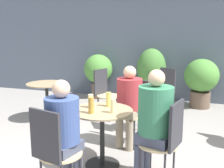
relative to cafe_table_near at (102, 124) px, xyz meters
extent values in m
plane|color=gray|center=(0.03, 0.10, -0.55)|extent=(20.00, 20.00, 0.00)
cube|color=#4C5666|center=(0.03, 3.63, 0.95)|extent=(10.00, 0.06, 3.00)
cylinder|color=black|center=(0.00, 0.00, -0.54)|extent=(0.44, 0.44, 0.01)
cylinder|color=black|center=(0.00, 0.00, -0.18)|extent=(0.06, 0.06, 0.70)
cylinder|color=#997F5B|center=(0.00, 0.00, 0.17)|extent=(0.76, 0.76, 0.02)
cylinder|color=black|center=(-1.59, 1.31, -0.54)|extent=(0.44, 0.44, 0.01)
cylinder|color=black|center=(-1.59, 1.31, -0.18)|extent=(0.06, 0.06, 0.70)
cylinder|color=#997F5B|center=(-1.59, 1.31, 0.17)|extent=(0.74, 0.74, 0.02)
cylinder|color=tan|center=(-0.19, -0.72, -0.09)|extent=(0.44, 0.44, 0.02)
cylinder|color=#2D2D33|center=(-0.29, -0.54, -0.32)|extent=(0.02, 0.02, 0.45)
cube|color=#2D2D33|center=(-0.23, -0.91, 0.17)|extent=(0.37, 0.12, 0.50)
cylinder|color=tan|center=(0.72, -0.19, -0.09)|extent=(0.44, 0.44, 0.02)
cylinder|color=#2D2D33|center=(0.89, -0.08, -0.32)|extent=(0.02, 0.02, 0.45)
cylinder|color=#2D2D33|center=(0.54, -0.29, -0.32)|extent=(0.02, 0.02, 0.45)
cylinder|color=#2D2D33|center=(0.61, -0.01, -0.32)|extent=(0.02, 0.02, 0.45)
cube|color=#2D2D33|center=(0.91, -0.23, 0.17)|extent=(0.12, 0.37, 0.50)
cylinder|color=tan|center=(0.19, 0.72, -0.09)|extent=(0.44, 0.44, 0.02)
cylinder|color=#2D2D33|center=(0.36, 0.82, -0.32)|extent=(0.02, 0.02, 0.45)
cylinder|color=#2D2D33|center=(0.08, 0.89, -0.32)|extent=(0.02, 0.02, 0.45)
cylinder|color=#2D2D33|center=(0.29, 0.54, -0.32)|extent=(0.02, 0.02, 0.45)
cylinder|color=#2D2D33|center=(0.01, 0.61, -0.32)|extent=(0.02, 0.02, 0.45)
cube|color=#2D2D33|center=(0.23, 0.91, 0.17)|extent=(0.37, 0.12, 0.50)
cylinder|color=tan|center=(-0.52, 1.77, -0.09)|extent=(0.44, 0.44, 0.02)
cylinder|color=#2D2D33|center=(-0.60, 1.96, -0.32)|extent=(0.02, 0.02, 0.45)
cylinder|color=#2D2D33|center=(-0.70, 1.69, -0.32)|extent=(0.02, 0.02, 0.45)
cylinder|color=#2D2D33|center=(-0.33, 1.86, -0.32)|extent=(0.02, 0.02, 0.45)
cylinder|color=#2D2D33|center=(-0.43, 1.59, -0.32)|extent=(0.02, 0.02, 0.45)
cube|color=#2D2D33|center=(-0.70, 1.85, 0.17)|extent=(0.16, 0.36, 0.50)
cylinder|color=tan|center=(0.18, 1.36, -0.09)|extent=(0.44, 0.44, 0.02)
cylinder|color=#2D2D33|center=(-0.02, 1.40, -0.32)|extent=(0.02, 0.02, 0.45)
cylinder|color=#2D2D33|center=(0.13, 1.16, -0.32)|extent=(0.02, 0.02, 0.45)
cylinder|color=#2D2D33|center=(0.22, 1.55, -0.32)|extent=(0.02, 0.02, 0.45)
cylinder|color=#2D2D33|center=(0.37, 1.31, -0.32)|extent=(0.02, 0.02, 0.45)
cube|color=#2D2D33|center=(0.01, 1.25, 0.17)|extent=(0.22, 0.33, 0.50)
cylinder|color=tan|center=(0.43, 2.24, -0.09)|extent=(0.44, 0.44, 0.02)
cylinder|color=#2D2D33|center=(0.63, 2.29, -0.32)|extent=(0.02, 0.02, 0.45)
cylinder|color=#2D2D33|center=(0.39, 2.44, -0.32)|extent=(0.02, 0.02, 0.45)
cylinder|color=#2D2D33|center=(0.48, 2.04, -0.32)|extent=(0.02, 0.02, 0.45)
cylinder|color=#2D2D33|center=(0.24, 2.19, -0.32)|extent=(0.02, 0.02, 0.45)
cube|color=#2D2D33|center=(0.54, 2.41, 0.17)|extent=(0.33, 0.22, 0.50)
cylinder|color=#42475B|center=(-0.22, -0.53, -0.32)|extent=(0.10, 0.10, 0.45)
cube|color=#42475B|center=(-0.18, -0.68, -0.03)|extent=(0.37, 0.39, 0.10)
cylinder|color=#384C84|center=(-0.18, -0.68, 0.26)|extent=(0.34, 0.34, 0.46)
sphere|color=#DBAD89|center=(-0.18, -0.68, 0.58)|extent=(0.18, 0.18, 0.18)
cylinder|color=#42475B|center=(0.56, -0.06, -0.32)|extent=(0.11, 0.11, 0.45)
cylinder|color=#42475B|center=(0.52, -0.22, -0.32)|extent=(0.11, 0.11, 0.45)
cube|color=#42475B|center=(0.68, -0.18, -0.02)|extent=(0.43, 0.40, 0.11)
cylinder|color=#337551|center=(0.68, -0.18, 0.29)|extent=(0.38, 0.38, 0.52)
sphere|color=#DBAD89|center=(0.68, -0.18, 0.64)|extent=(0.18, 0.18, 0.18)
cylinder|color=gray|center=(0.06, 0.56, -0.32)|extent=(0.11, 0.11, 0.45)
cylinder|color=gray|center=(0.22, 0.52, -0.32)|extent=(0.11, 0.11, 0.45)
cube|color=gray|center=(0.18, 0.68, -0.02)|extent=(0.39, 0.42, 0.11)
cylinder|color=#9E2D33|center=(0.18, 0.68, 0.25)|extent=(0.37, 0.37, 0.44)
sphere|color=#DBAD89|center=(0.18, 0.68, 0.56)|extent=(0.18, 0.18, 0.18)
cylinder|color=beige|center=(0.16, -0.07, 0.27)|extent=(0.06, 0.06, 0.17)
cylinder|color=#DBC65B|center=(0.03, 0.18, 0.28)|extent=(0.07, 0.07, 0.18)
cylinder|color=beige|center=(-0.17, 0.05, 0.27)|extent=(0.07, 0.07, 0.17)
cylinder|color=#B28433|center=(-0.08, -0.16, 0.28)|extent=(0.07, 0.07, 0.19)
cylinder|color=brown|center=(-1.31, 3.31, -0.35)|extent=(0.36, 0.36, 0.39)
ellipsoid|color=#4C8938|center=(-1.31, 3.31, 0.21)|extent=(0.72, 0.72, 0.74)
cylinder|color=brown|center=(0.06, 3.29, -0.36)|extent=(0.46, 0.46, 0.37)
ellipsoid|color=#427533|center=(0.06, 3.29, 0.29)|extent=(0.69, 0.69, 0.93)
cylinder|color=brown|center=(1.20, 3.17, -0.36)|extent=(0.44, 0.44, 0.36)
ellipsoid|color=#4C8938|center=(1.20, 3.17, 0.19)|extent=(0.75, 0.75, 0.73)
camera|label=1|loc=(1.06, -2.90, 1.11)|focal=42.00mm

